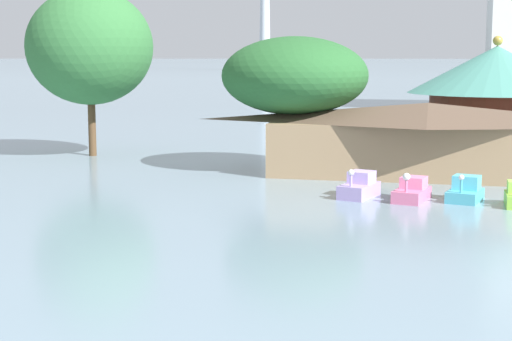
# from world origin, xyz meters

# --- Properties ---
(pedal_boat_lavender) EXTENTS (2.16, 3.07, 1.65)m
(pedal_boat_lavender) POSITION_xyz_m (3.12, 34.29, 0.55)
(pedal_boat_lavender) COLOR #B299D8
(pedal_boat_lavender) RESTS_ON ground
(pedal_boat_pink) EXTENTS (2.02, 3.02, 1.62)m
(pedal_boat_pink) POSITION_xyz_m (5.90, 33.86, 0.50)
(pedal_boat_pink) COLOR pink
(pedal_boat_pink) RESTS_ON ground
(pedal_boat_cyan) EXTENTS (2.09, 2.74, 1.53)m
(pedal_boat_cyan) POSITION_xyz_m (8.62, 34.39, 0.51)
(pedal_boat_cyan) COLOR #4CB7CC
(pedal_boat_cyan) RESTS_ON ground
(boathouse) EXTENTS (20.83, 6.28, 4.62)m
(boathouse) POSITION_xyz_m (6.48, 42.30, 2.41)
(boathouse) COLOR #9E7F5B
(boathouse) RESTS_ON ground
(green_roof_pavilion) EXTENTS (12.54, 12.54, 8.86)m
(green_roof_pavilion) POSITION_xyz_m (11.04, 51.91, 4.69)
(green_roof_pavilion) COLOR brown
(green_roof_pavilion) RESTS_ON ground
(shoreline_tree_tall_left) EXTENTS (9.32, 9.32, 12.37)m
(shoreline_tree_tall_left) POSITION_xyz_m (-18.16, 47.51, 8.09)
(shoreline_tree_tall_left) COLOR brown
(shoreline_tree_tall_left) RESTS_ON ground
(shoreline_tree_mid) EXTENTS (9.53, 9.53, 8.73)m
(shoreline_tree_mid) POSITION_xyz_m (-2.06, 43.44, 6.17)
(shoreline_tree_mid) COLOR brown
(shoreline_tree_mid) RESTS_ON ground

